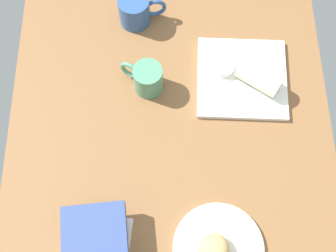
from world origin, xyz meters
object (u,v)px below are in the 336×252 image
Objects in this scene: scone_pastry at (214,250)px; book_stack at (93,252)px; square_plate at (242,78)px; breakfast_wrap at (259,78)px; coffee_mug at (147,78)px; second_mug at (136,10)px; round_plate at (218,248)px; sauce_cup at (224,67)px.

book_stack is at bearing -89.97° from scone_pastry.
square_plate is at bearing 167.50° from scone_pastry.
scone_pastry is at bearing 17.24° from breakfast_wrap.
second_mug is at bearing -171.37° from coffee_mug.
breakfast_wrap is (1.92, 4.18, 3.83)cm from square_plate.
round_plate is at bearing 18.55° from breakfast_wrap.
coffee_mug is at bearing -160.58° from scone_pastry.
round_plate is at bearing 91.65° from book_stack.
breakfast_wrap reaches higher than sauce_cup.
book_stack is (48.67, -39.90, 3.53)cm from square_plate.
round_plate is 1.00× the size of book_stack.
square_plate is 1.78× the size of second_mug.
book_stack is (46.75, -44.08, -0.30)cm from breakfast_wrap.
scone_pastry is at bearing -6.21° from sauce_cup.
second_mug reaches higher than book_stack.
coffee_mug is at bearing -55.26° from breakfast_wrap.
scone_pastry is 0.37× the size of book_stack.
second_mug is (-23.00, -34.96, 0.23)cm from breakfast_wrap.
round_plate is at bearing 21.32° from coffee_mug.
coffee_mug is at bearing 8.63° from second_mug.
scone_pastry is 49.08cm from breakfast_wrap.
sauce_cup is 22.54cm from coffee_mug.
coffee_mug reaches higher than scone_pastry.
round_plate is at bearing 17.28° from second_mug.
scone_pastry is at bearing -12.50° from square_plate.
second_mug is (-69.75, 9.12, 0.53)cm from book_stack.
scone_pastry is 0.69× the size of coffee_mug.
scone_pastry is at bearing 16.00° from second_mug.
coffee_mug is (-46.88, -16.52, 1.04)cm from scone_pastry.
breakfast_wrap is at bearing 65.32° from square_plate.
second_mug reaches higher than square_plate.
sauce_cup is at bearing 53.83° from second_mug.
square_plate reaches higher than round_plate.
coffee_mug is 0.85× the size of second_mug.
round_plate is 2.69× the size of scone_pastry.
book_stack reaches higher than sauce_cup.
scone_pastry is 49.72cm from coffee_mug.
second_mug is at bearing -164.00° from scone_pastry.
book_stack is at bearing -7.45° from second_mug.
square_plate is 27.64cm from coffee_mug.
sauce_cup is 0.48× the size of coffee_mug.
square_plate is 1.12× the size of book_stack.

